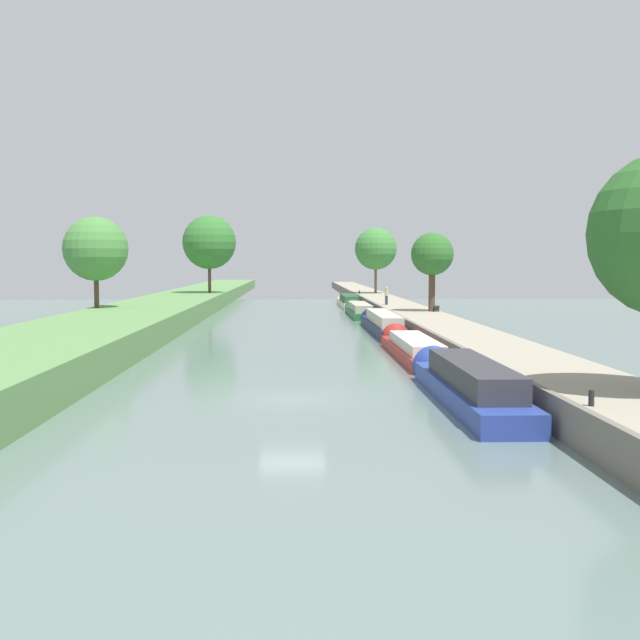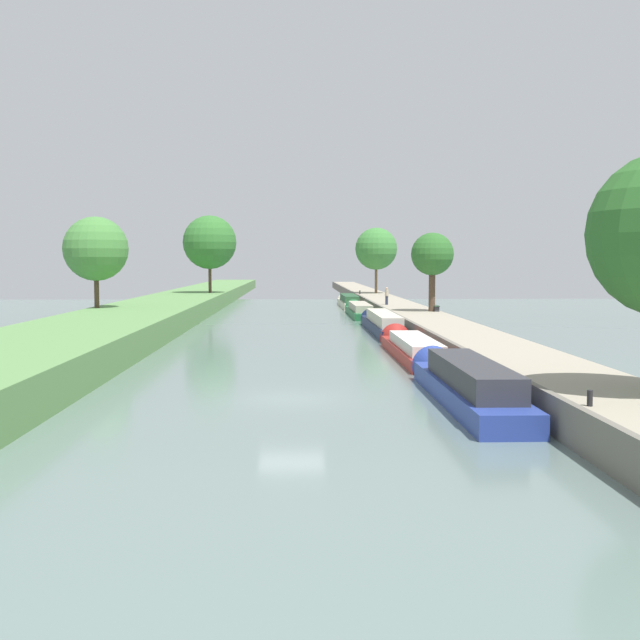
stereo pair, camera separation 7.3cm
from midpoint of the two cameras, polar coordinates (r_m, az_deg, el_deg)
The scene contains 16 objects.
ground_plane at distance 29.64m, azimuth -2.11°, elevation -5.81°, with size 160.00×160.00×0.00m, color slate.
right_towpath at distance 31.16m, azimuth 16.77°, elevation -4.38°, with size 4.06×260.00×1.19m.
stone_quay at distance 30.54m, azimuth 12.93°, elevation -4.43°, with size 0.25×260.00×1.24m.
narrowboat_blue at distance 29.61m, azimuth 10.54°, elevation -4.58°, with size 2.05×13.41×2.23m.
narrowboat_red at distance 43.31m, azimuth 6.68°, elevation -2.01°, with size 2.06×14.10×1.96m.
narrowboat_navy at distance 58.06m, azimuth 4.52°, elevation -0.25°, with size 1.82×16.92×2.00m.
narrowboat_green at distance 75.78m, azimuth 2.84°, elevation 0.73°, with size 1.96×14.54×1.89m.
narrowboat_cream at distance 91.32m, azimuth 2.06°, elevation 1.37°, with size 1.95×15.51×2.01m.
tree_rightbank_midnear at distance 63.66m, azimuth 8.22°, elevation 4.77°, with size 3.47×3.47×6.40m.
tree_rightbank_midfar at distance 100.35m, azimuth 4.11°, elevation 5.25°, with size 5.42×5.42×8.45m.
tree_leftbank_downstream at distance 91.09m, azimuth -8.18°, elevation 5.68°, with size 6.21×6.21×8.97m.
tree_leftbank_upstream at distance 62.67m, azimuth -16.22°, elevation 5.04°, with size 4.99×4.99×7.08m.
person_walking at distance 73.31m, azimuth 4.89°, elevation 1.81°, with size 0.34×0.34×1.66m.
mooring_bollard_near at distance 22.86m, azimuth 19.26°, elevation -5.45°, with size 0.16×0.16×0.45m.
mooring_bollard_far at distance 98.20m, azimuth 2.90°, elevation 2.06°, with size 0.16×0.16×0.45m.
park_bench at distance 64.06m, azimuth 8.46°, elevation 0.96°, with size 0.44×1.50×0.47m.
Camera 1 is at (0.08, -29.18, 5.18)m, focal length 43.49 mm.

